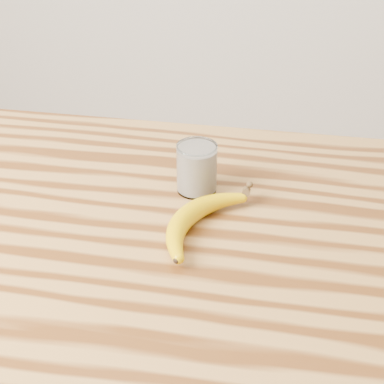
# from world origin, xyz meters

# --- Properties ---
(table) EXTENTS (1.20, 0.80, 0.90)m
(table) POSITION_xyz_m (0.00, 0.00, 0.77)
(table) COLOR olive
(table) RESTS_ON ground
(smoothie_glass) EXTENTS (0.07, 0.07, 0.09)m
(smoothie_glass) POSITION_xyz_m (-0.01, 0.12, 0.95)
(smoothie_glass) COLOR white
(smoothie_glass) RESTS_ON table
(banana) EXTENTS (0.22, 0.31, 0.04)m
(banana) POSITION_xyz_m (-0.01, 0.01, 0.92)
(banana) COLOR #C69900
(banana) RESTS_ON table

